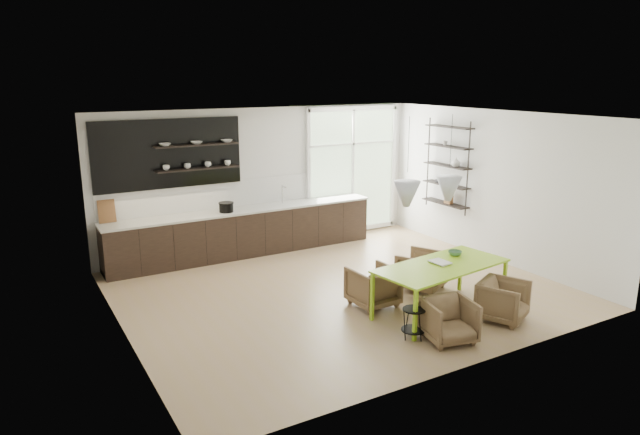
{
  "coord_description": "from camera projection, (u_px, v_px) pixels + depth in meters",
  "views": [
    {
      "loc": [
        -4.81,
        -7.65,
        3.52
      ],
      "look_at": [
        -0.04,
        0.6,
        1.14
      ],
      "focal_mm": 32.0,
      "sensor_mm": 36.0,
      "label": 1
    }
  ],
  "objects": [
    {
      "name": "room",
      "position": [
        336.0,
        191.0,
        10.46
      ],
      "size": [
        7.02,
        6.01,
        2.91
      ],
      "color": "tan",
      "rests_on": "ground"
    },
    {
      "name": "kitchen_run",
      "position": [
        240.0,
        226.0,
        11.39
      ],
      "size": [
        5.54,
        0.69,
        2.75
      ],
      "color": "black",
      "rests_on": "ground"
    },
    {
      "name": "right_shelving",
      "position": [
        448.0,
        168.0,
        11.83
      ],
      "size": [
        0.26,
        1.22,
        1.9
      ],
      "color": "black",
      "rests_on": "ground"
    },
    {
      "name": "dining_table",
      "position": [
        441.0,
        268.0,
        8.54
      ],
      "size": [
        2.21,
        1.22,
        0.77
      ],
      "rotation": [
        0.0,
        0.0,
        0.13
      ],
      "color": "#95CD1D",
      "rests_on": "ground"
    },
    {
      "name": "armchair_back_left",
      "position": [
        373.0,
        286.0,
        8.92
      ],
      "size": [
        0.69,
        0.71,
        0.63
      ],
      "primitive_type": "imported",
      "rotation": [
        0.0,
        0.0,
        3.17
      ],
      "color": "brown",
      "rests_on": "ground"
    },
    {
      "name": "armchair_back_right",
      "position": [
        421.0,
        271.0,
        9.6
      ],
      "size": [
        0.94,
        0.95,
        0.65
      ],
      "primitive_type": "imported",
      "rotation": [
        0.0,
        0.0,
        3.61
      ],
      "color": "brown",
      "rests_on": "ground"
    },
    {
      "name": "armchair_front_left",
      "position": [
        449.0,
        320.0,
        7.72
      ],
      "size": [
        0.76,
        0.77,
        0.59
      ],
      "primitive_type": "imported",
      "rotation": [
        0.0,
        0.0,
        -0.22
      ],
      "color": "brown",
      "rests_on": "ground"
    },
    {
      "name": "armchair_front_right",
      "position": [
        503.0,
        301.0,
        8.38
      ],
      "size": [
        0.87,
        0.88,
        0.61
      ],
      "primitive_type": "imported",
      "rotation": [
        0.0,
        0.0,
        0.44
      ],
      "color": "brown",
      "rests_on": "ground"
    },
    {
      "name": "wire_stool",
      "position": [
        414.0,
        319.0,
        7.81
      ],
      "size": [
        0.34,
        0.34,
        0.43
      ],
      "rotation": [
        0.0,
        0.0,
        -0.06
      ],
      "color": "black",
      "rests_on": "ground"
    },
    {
      "name": "table_book",
      "position": [
        435.0,
        264.0,
        8.54
      ],
      "size": [
        0.24,
        0.32,
        0.03
      ],
      "primitive_type": "imported",
      "rotation": [
        0.0,
        0.0,
        0.05
      ],
      "color": "white",
      "rests_on": "dining_table"
    },
    {
      "name": "table_bowl",
      "position": [
        455.0,
        253.0,
        8.98
      ],
      "size": [
        0.24,
        0.24,
        0.07
      ],
      "primitive_type": "imported",
      "rotation": [
        0.0,
        0.0,
        -0.15
      ],
      "color": "#44724D",
      "rests_on": "dining_table"
    }
  ]
}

